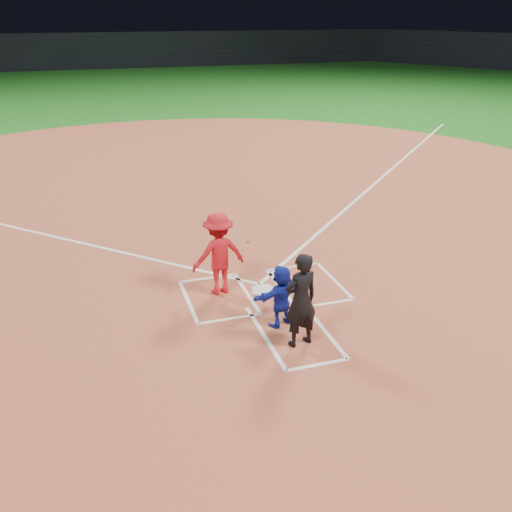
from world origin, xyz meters
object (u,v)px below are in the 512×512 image
object	(u,v)px
catcher	(281,296)
batter_at_plate	(219,254)
umpire	(301,300)
home_plate	(264,290)

from	to	relation	value
catcher	batter_at_plate	xyz separation A→B (m)	(-0.75, 1.61, 0.26)
catcher	umpire	distance (m)	0.77
batter_at_plate	umpire	bearing A→B (deg)	-70.20
catcher	umpire	world-z (taller)	umpire
home_plate	catcher	xyz separation A→B (m)	(-0.13, -1.39, 0.58)
home_plate	batter_at_plate	size ratio (longest dim) A/B	0.35
home_plate	catcher	bearing A→B (deg)	84.51
home_plate	catcher	world-z (taller)	catcher
catcher	batter_at_plate	bearing A→B (deg)	-85.01
umpire	catcher	bearing A→B (deg)	-95.66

